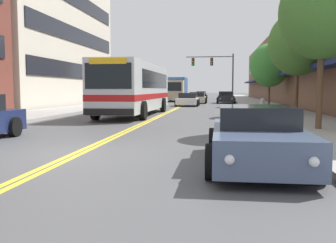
# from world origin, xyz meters

# --- Properties ---
(ground_plane) EXTENTS (240.00, 240.00, 0.00)m
(ground_plane) POSITION_xyz_m (0.00, 37.00, 0.00)
(ground_plane) COLOR #4C4C4F
(sidewalk_left) EXTENTS (4.00, 106.00, 0.16)m
(sidewalk_left) POSITION_xyz_m (-7.50, 37.00, 0.08)
(sidewalk_left) COLOR #9E9B96
(sidewalk_left) RESTS_ON ground_plane
(sidewalk_right) EXTENTS (4.00, 106.00, 0.16)m
(sidewalk_right) POSITION_xyz_m (7.50, 37.00, 0.08)
(sidewalk_right) COLOR #9E9B96
(sidewalk_right) RESTS_ON ground_plane
(centre_line) EXTENTS (0.34, 106.00, 0.01)m
(centre_line) POSITION_xyz_m (0.00, 37.00, 0.00)
(centre_line) COLOR yellow
(centre_line) RESTS_ON ground_plane
(storefront_row_right) EXTENTS (9.10, 68.00, 8.38)m
(storefront_row_right) POSITION_xyz_m (13.72, 37.00, 4.19)
(storefront_row_right) COLOR brown
(storefront_row_right) RESTS_ON ground_plane
(city_bus) EXTENTS (2.87, 11.70, 3.12)m
(city_bus) POSITION_xyz_m (-1.67, 14.09, 1.76)
(city_bus) COLOR silver
(city_bus) RESTS_ON ground_plane
(car_red_parked_left_mid) EXTENTS (1.97, 4.74, 1.37)m
(car_red_parked_left_mid) POSITION_xyz_m (-4.30, 30.02, 0.64)
(car_red_parked_left_mid) COLOR maroon
(car_red_parked_left_mid) RESTS_ON ground_plane
(car_slate_blue_parked_right_foreground) EXTENTS (2.04, 4.52, 1.25)m
(car_slate_blue_parked_right_foreground) POSITION_xyz_m (4.28, -0.98, 0.59)
(car_slate_blue_parked_right_foreground) COLOR #475675
(car_slate_blue_parked_right_foreground) RESTS_ON ground_plane
(car_charcoal_parked_right_mid) EXTENTS (2.10, 4.33, 1.35)m
(car_charcoal_parked_right_mid) POSITION_xyz_m (4.33, 34.78, 0.63)
(car_charcoal_parked_right_mid) COLOR #232328
(car_charcoal_parked_right_mid) RESTS_ON ground_plane
(car_champagne_moving_lead) EXTENTS (2.17, 4.20, 1.29)m
(car_champagne_moving_lead) POSITION_xyz_m (1.09, 34.01, 0.60)
(car_champagne_moving_lead) COLOR beige
(car_champagne_moving_lead) RESTS_ON ground_plane
(car_black_moving_second) EXTENTS (2.01, 4.83, 1.25)m
(car_black_moving_second) POSITION_xyz_m (0.63, 53.99, 0.59)
(car_black_moving_second) COLOR black
(car_black_moving_second) RESTS_ON ground_plane
(car_white_moving_third) EXTENTS (2.18, 4.31, 1.25)m
(car_white_moving_third) POSITION_xyz_m (0.56, 26.93, 0.58)
(car_white_moving_third) COLOR white
(car_white_moving_third) RESTS_ON ground_plane
(box_truck) EXTENTS (2.65, 7.14, 3.17)m
(box_truck) POSITION_xyz_m (-2.03, 40.79, 1.63)
(box_truck) COLOR #BCAD89
(box_truck) RESTS_ON ground_plane
(traffic_signal_mast) EXTENTS (5.79, 0.38, 5.90)m
(traffic_signal_mast) POSITION_xyz_m (3.17, 37.39, 4.21)
(traffic_signal_mast) COLOR #47474C
(traffic_signal_mast) RESTS_ON ground_plane
(street_tree_right_near) EXTENTS (3.06, 3.06, 5.88)m
(street_tree_right_near) POSITION_xyz_m (7.14, 5.32, 4.35)
(street_tree_right_near) COLOR brown
(street_tree_right_near) RESTS_ON sidewalk_right
(street_tree_right_mid) EXTENTS (3.48, 3.48, 6.07)m
(street_tree_right_mid) POSITION_xyz_m (8.14, 14.42, 4.31)
(street_tree_right_mid) COLOR brown
(street_tree_right_mid) RESTS_ON sidewalk_right
(street_tree_right_far) EXTENTS (3.59, 3.59, 5.60)m
(street_tree_right_far) POSITION_xyz_m (8.08, 26.28, 3.79)
(street_tree_right_far) COLOR brown
(street_tree_right_far) RESTS_ON sidewalk_right
(fire_hydrant) EXTENTS (0.35, 0.27, 0.94)m
(fire_hydrant) POSITION_xyz_m (5.95, 12.72, 0.63)
(fire_hydrant) COLOR #B7B7BC
(fire_hydrant) RESTS_ON sidewalk_right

